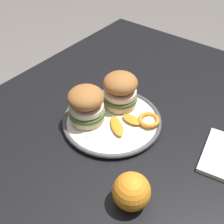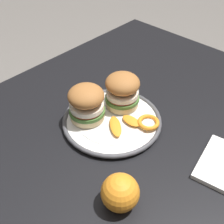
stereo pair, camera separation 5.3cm
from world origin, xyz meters
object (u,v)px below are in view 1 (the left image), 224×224
at_px(whole_orange, 131,191).
at_px(sandwich_half_right, 120,90).
at_px(dining_table, 119,163).
at_px(sandwich_half_left, 87,104).
at_px(dinner_plate, 112,120).

bearing_deg(whole_orange, sandwich_half_right, -139.26).
distance_m(sandwich_half_right, whole_orange, 0.31).
distance_m(dining_table, sandwich_half_left, 0.20).
bearing_deg(sandwich_half_left, sandwich_half_right, 162.45).
height_order(dining_table, dinner_plate, dinner_plate).
xyz_separation_m(dinner_plate, sandwich_half_right, (-0.06, -0.02, 0.06)).
xyz_separation_m(dining_table, dinner_plate, (-0.04, -0.06, 0.10)).
distance_m(dinner_plate, sandwich_half_right, 0.09).
bearing_deg(dining_table, dinner_plate, -126.56).
relative_size(dinner_plate, whole_orange, 3.40).
bearing_deg(whole_orange, sandwich_half_left, -118.87).
bearing_deg(sandwich_half_right, whole_orange, 40.74).
bearing_deg(sandwich_half_left, dining_table, 89.16).
height_order(dining_table, whole_orange, whole_orange).
distance_m(sandwich_half_left, sandwich_half_right, 0.11).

